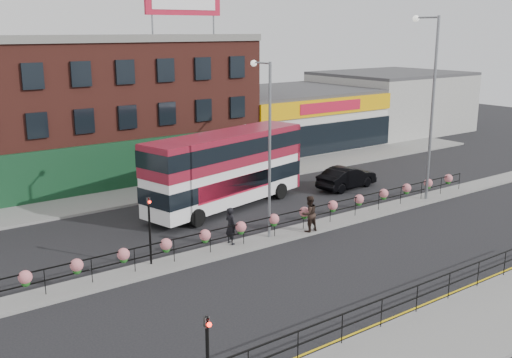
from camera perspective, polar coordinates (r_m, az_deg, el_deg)
ground at (r=32.37m, az=3.18°, el=-5.34°), size 120.00×120.00×0.00m
south_pavement at (r=25.06m, az=21.38°, el=-12.19°), size 60.00×4.00×0.15m
north_pavement at (r=41.86m, az=-7.35°, el=-0.81°), size 60.00×4.00×0.15m
median at (r=32.34m, az=3.18°, el=-5.21°), size 60.00×1.60×0.15m
yellow_line_inner at (r=26.21m, az=17.07°, el=-10.79°), size 60.00×0.10×0.01m
yellow_line_outer at (r=26.12m, az=17.39°, el=-10.90°), size 60.00×0.10×0.01m
brick_building at (r=46.43m, az=-16.77°, el=6.54°), size 25.00×12.21×10.30m
supermarket at (r=56.64m, az=2.84°, el=5.85°), size 15.00×12.25×5.30m
warehouse_east at (r=66.90m, az=12.70°, el=7.23°), size 14.50×12.00×6.30m
median_railing at (r=32.03m, az=3.20°, el=-3.57°), size 30.04×0.56×1.23m
south_railing at (r=24.13m, az=15.12°, el=-10.38°), size 20.04×0.05×1.12m
double_decker_bus at (r=36.50m, az=-2.83°, el=1.61°), size 11.88×5.22×4.68m
car at (r=41.89m, az=8.65°, el=0.14°), size 2.47×4.97×1.54m
pedestrian_a at (r=30.33m, az=-2.43°, el=-4.47°), size 0.76×0.55×1.91m
pedestrian_b at (r=32.26m, az=5.08°, el=-3.31°), size 1.02×0.82×1.97m
lamp_column_west at (r=30.43m, az=1.05°, el=4.21°), size 0.33×1.59×9.08m
lamp_column_east at (r=38.99m, az=16.21°, el=7.91°), size 0.41×2.01×11.44m
traffic_light_south at (r=16.74m, az=-4.64°, el=-15.64°), size 0.15×0.28×3.65m
traffic_light_median at (r=27.75m, az=-10.14°, el=-3.51°), size 0.15×0.28×3.65m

